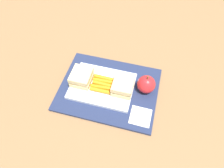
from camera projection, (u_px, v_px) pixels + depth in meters
ground_plane at (109, 90)px, 0.77m from camera, size 2.40×2.40×0.00m
lunchbag_mat at (109, 89)px, 0.77m from camera, size 0.36×0.28×0.01m
food_tray at (102, 86)px, 0.76m from camera, size 0.23×0.17×0.01m
sandwich_half_left at (82, 77)px, 0.75m from camera, size 0.07×0.08×0.04m
sandwich_half_right at (123, 86)px, 0.73m from camera, size 0.07×0.08×0.04m
carrot_sticks_bundle at (102, 84)px, 0.75m from camera, size 0.08×0.07×0.02m
apple at (146, 84)px, 0.73m from camera, size 0.07×0.07×0.08m
paper_napkin at (140, 116)px, 0.69m from camera, size 0.07×0.07×0.00m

